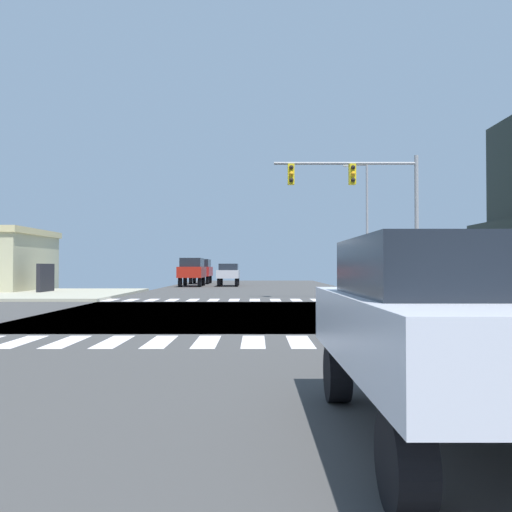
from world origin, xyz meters
TOP-DOWN VIEW (x-y plane):
  - ground at (0.00, 0.00)m, footprint 90.00×90.00m
  - sidewalk_corner_ne at (13.00, 12.00)m, footprint 12.00×12.00m
  - sidewalk_corner_nw at (-13.00, 12.00)m, footprint 12.00×12.00m
  - crosswalk_near at (-0.25, -7.30)m, footprint 13.50×2.00m
  - crosswalk_far at (-0.25, 7.30)m, footprint 13.50×2.00m
  - traffic_signal_mast at (5.57, 7.68)m, footprint 7.14×0.55m
  - street_lamp at (7.88, 18.92)m, footprint 1.78×0.32m
  - sedan_queued_3 at (2.00, -13.90)m, footprint 1.80×4.30m
  - suv_leading_1 at (-5.00, 26.00)m, footprint 1.96×4.60m
  - sedan_trailing_4 at (-2.00, 26.57)m, footprint 1.80×4.30m
  - suv_outer_2 at (-5.00, 33.02)m, footprint 1.96×4.60m

SIDE VIEW (x-z plane):
  - ground at x=0.00m, z-range -0.05..0.00m
  - crosswalk_near at x=-0.25m, z-range 0.00..0.01m
  - crosswalk_far at x=-0.25m, z-range 0.00..0.01m
  - sidewalk_corner_ne at x=13.00m, z-range 0.00..0.14m
  - sidewalk_corner_nw at x=-13.00m, z-range 0.00..0.14m
  - sedan_queued_3 at x=2.00m, z-range 0.18..2.06m
  - sedan_trailing_4 at x=-2.00m, z-range 0.18..2.06m
  - suv_leading_1 at x=-5.00m, z-range 0.22..2.56m
  - suv_outer_2 at x=-5.00m, z-range 0.22..2.56m
  - street_lamp at x=7.88m, z-range 0.81..9.67m
  - traffic_signal_mast at x=5.57m, z-range 1.71..8.84m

